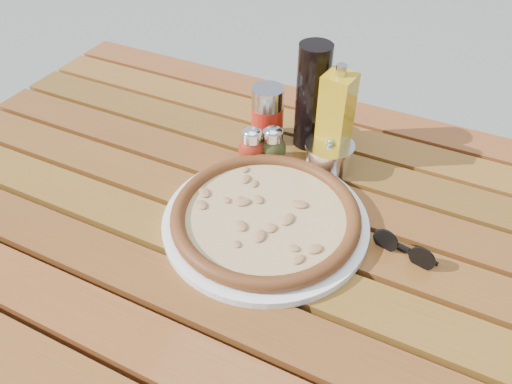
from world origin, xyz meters
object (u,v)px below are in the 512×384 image
at_px(pizza, 266,215).
at_px(parmesan_tin, 329,156).
at_px(oregano_shaker, 273,145).
at_px(dark_bottle, 312,97).
at_px(soda_can, 267,114).
at_px(plate, 265,221).
at_px(table, 251,240).
at_px(olive_oil_cruet, 335,119).
at_px(sunglasses, 404,249).
at_px(pepper_shaker, 252,146).

distance_m(pizza, parmesan_tin, 0.20).
distance_m(oregano_shaker, dark_bottle, 0.12).
xyz_separation_m(oregano_shaker, parmesan_tin, (0.11, 0.03, -0.01)).
distance_m(oregano_shaker, soda_can, 0.08).
relative_size(plate, oregano_shaker, 4.39).
distance_m(table, olive_oil_cruet, 0.28).
xyz_separation_m(oregano_shaker, sunglasses, (0.30, -0.14, -0.02)).
xyz_separation_m(plate, dark_bottle, (-0.02, 0.26, 0.10)).
relative_size(oregano_shaker, parmesan_tin, 0.82).
bearing_deg(dark_bottle, oregano_shaker, -114.14).
height_order(dark_bottle, olive_oil_cruet, dark_bottle).
bearing_deg(olive_oil_cruet, table, -110.02).
relative_size(soda_can, olive_oil_cruet, 0.57).
xyz_separation_m(plate, oregano_shaker, (-0.07, 0.17, 0.03)).
height_order(olive_oil_cruet, parmesan_tin, olive_oil_cruet).
xyz_separation_m(oregano_shaker, dark_bottle, (0.04, 0.09, 0.07)).
bearing_deg(pepper_shaker, soda_can, 95.71).
relative_size(oregano_shaker, soda_can, 0.68).
bearing_deg(dark_bottle, olive_oil_cruet, -29.97).
bearing_deg(parmesan_tin, table, -114.35).
relative_size(oregano_shaker, olive_oil_cruet, 0.39).
distance_m(pepper_shaker, oregano_shaker, 0.04).
relative_size(plate, soda_can, 3.00).
xyz_separation_m(pizza, sunglasses, (0.23, 0.03, -0.01)).
height_order(pepper_shaker, oregano_shaker, same).
relative_size(plate, pepper_shaker, 4.39).
xyz_separation_m(plate, pizza, (0.00, 0.00, 0.02)).
xyz_separation_m(soda_can, parmesan_tin, (0.15, -0.04, -0.03)).
xyz_separation_m(table, soda_can, (-0.07, 0.22, 0.13)).
relative_size(plate, dark_bottle, 1.64).
relative_size(dark_bottle, olive_oil_cruet, 1.05).
bearing_deg(sunglasses, plate, -159.87).
xyz_separation_m(table, pizza, (0.04, -0.02, 0.10)).
xyz_separation_m(oregano_shaker, soda_can, (-0.04, 0.07, 0.02)).
distance_m(olive_oil_cruet, sunglasses, 0.29).
bearing_deg(soda_can, oregano_shaker, -57.33).
xyz_separation_m(table, pepper_shaker, (-0.06, 0.13, 0.11)).
bearing_deg(oregano_shaker, pizza, -68.85).
bearing_deg(plate, sunglasses, 8.30).
bearing_deg(table, sunglasses, 3.14).
bearing_deg(olive_oil_cruet, plate, -99.51).
bearing_deg(table, parmesan_tin, 65.65).
xyz_separation_m(table, sunglasses, (0.27, 0.01, 0.09)).
bearing_deg(pizza, plate, 0.00).
bearing_deg(table, pizza, -26.92).
bearing_deg(oregano_shaker, sunglasses, -24.52).
bearing_deg(dark_bottle, soda_can, -164.38).
bearing_deg(plate, dark_bottle, 95.27).
relative_size(plate, parmesan_tin, 3.58).
bearing_deg(parmesan_tin, soda_can, 164.49).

